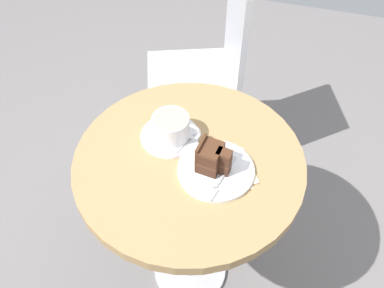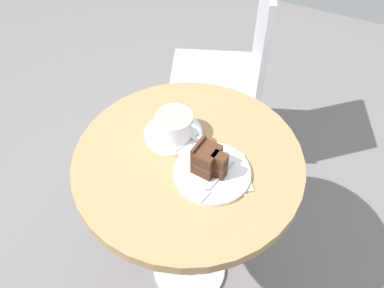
% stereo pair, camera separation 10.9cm
% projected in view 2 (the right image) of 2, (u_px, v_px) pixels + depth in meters
% --- Properties ---
extents(ground_plane, '(4.40, 4.40, 0.01)m').
position_uv_depth(ground_plane, '(189.00, 270.00, 1.66)').
color(ground_plane, slate).
rests_on(ground_plane, ground).
extents(cafe_table, '(0.64, 0.64, 0.72)m').
position_uv_depth(cafe_table, '(188.00, 186.00, 1.22)').
color(cafe_table, '#A37F51').
rests_on(cafe_table, ground).
extents(saucer, '(0.17, 0.17, 0.01)m').
position_uv_depth(saucer, '(174.00, 134.00, 1.17)').
color(saucer, white).
rests_on(saucer, cafe_table).
extents(coffee_cup, '(0.14, 0.10, 0.07)m').
position_uv_depth(coffee_cup, '(175.00, 125.00, 1.14)').
color(coffee_cup, white).
rests_on(coffee_cup, saucer).
extents(teaspoon, '(0.05, 0.10, 0.00)m').
position_uv_depth(teaspoon, '(181.00, 147.00, 1.13)').
color(teaspoon, '#B7B7BC').
rests_on(teaspoon, saucer).
extents(cake_plate, '(0.21, 0.21, 0.01)m').
position_uv_depth(cake_plate, '(212.00, 173.00, 1.07)').
color(cake_plate, white).
rests_on(cake_plate, cafe_table).
extents(cake_slice, '(0.09, 0.07, 0.09)m').
position_uv_depth(cake_slice, '(208.00, 160.00, 1.04)').
color(cake_slice, '#422619').
rests_on(cake_slice, cake_plate).
extents(fork, '(0.05, 0.16, 0.00)m').
position_uv_depth(fork, '(212.00, 185.00, 1.04)').
color(fork, '#B7B7BC').
rests_on(fork, cake_plate).
extents(napkin, '(0.19, 0.18, 0.00)m').
position_uv_depth(napkin, '(222.00, 174.00, 1.08)').
color(napkin, beige).
rests_on(napkin, cafe_table).
extents(cafe_chair, '(0.49, 0.49, 0.91)m').
position_uv_depth(cafe_chair, '(236.00, 64.00, 1.68)').
color(cafe_chair, '#BCBCC1').
rests_on(cafe_chair, ground).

